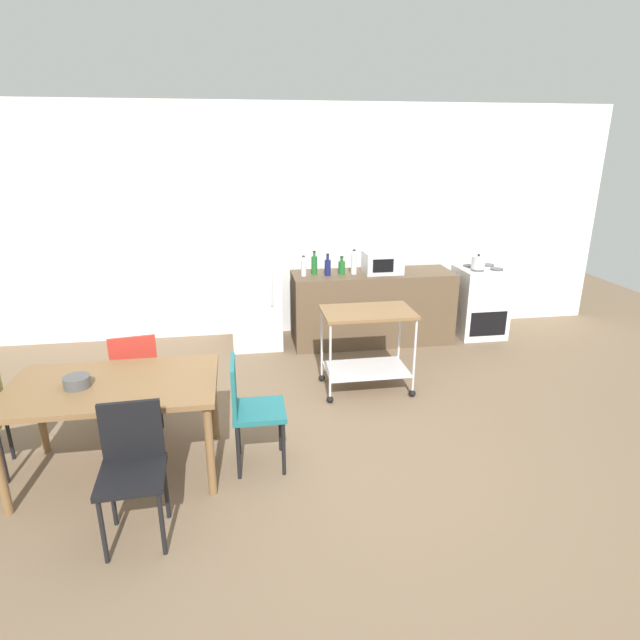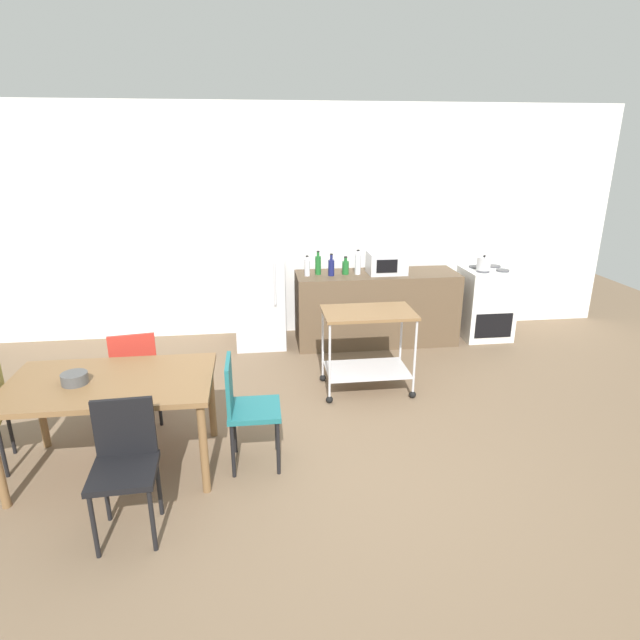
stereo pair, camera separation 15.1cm
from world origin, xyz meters
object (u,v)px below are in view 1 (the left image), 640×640
at_px(chair_teal, 250,406).
at_px(kitchen_cart, 367,337).
at_px(refrigerator, 255,285).
at_px(bottle_soda, 304,267).
at_px(bottle_sesame_oil, 328,267).
at_px(chair_black, 132,464).
at_px(fruit_bowl, 77,382).
at_px(bottle_hot_sauce, 354,263).
at_px(microwave, 383,263).
at_px(dining_table, 114,393).
at_px(stove_oven, 479,302).
at_px(bottle_sparkling_water, 342,267).
at_px(kettle, 478,262).
at_px(chair_red, 136,372).
at_px(bottle_vinegar, 314,265).

height_order(chair_teal, kitchen_cart, chair_teal).
height_order(refrigerator, bottle_soda, refrigerator).
relative_size(kitchen_cart, bottle_sesame_oil, 3.40).
height_order(chair_black, fruit_bowl, chair_black).
height_order(bottle_hot_sauce, microwave, bottle_hot_sauce).
relative_size(dining_table, microwave, 3.26).
bearing_deg(fruit_bowl, stove_oven, 30.09).
xyz_separation_m(dining_table, microwave, (2.70, 2.41, 0.36)).
xyz_separation_m(kitchen_cart, microwave, (0.51, 1.31, 0.46)).
distance_m(bottle_sparkling_water, kettle, 1.73).
bearing_deg(fruit_bowl, chair_black, -55.69).
height_order(chair_teal, kettle, kettle).
distance_m(chair_teal, microwave, 3.06).
xyz_separation_m(chair_red, stove_oven, (4.02, 1.75, -0.07)).
bearing_deg(refrigerator, bottle_hot_sauce, -5.92).
bearing_deg(bottle_vinegar, chair_teal, -109.03).
bearing_deg(bottle_soda, refrigerator, 168.00).
xyz_separation_m(chair_teal, fruit_bowl, (-1.22, 0.04, 0.27)).
height_order(kitchen_cart, kettle, kettle).
bearing_deg(kitchen_cart, bottle_vinegar, 103.64).
xyz_separation_m(refrigerator, bottle_sparkling_water, (1.05, -0.10, 0.21)).
bearing_deg(stove_oven, bottle_sesame_oil, -178.00).
bearing_deg(bottle_soda, microwave, -0.17).
height_order(bottle_soda, fruit_bowl, bottle_soda).
distance_m(dining_table, bottle_sesame_oil, 3.14).
bearing_deg(stove_oven, bottle_sparkling_water, -179.35).
bearing_deg(kettle, bottle_sesame_oil, 179.17).
bearing_deg(fruit_bowl, bottle_sesame_oil, 46.98).
bearing_deg(kettle, bottle_hot_sauce, 177.98).
height_order(chair_teal, refrigerator, refrigerator).
bearing_deg(bottle_vinegar, kitchen_cart, -76.36).
relative_size(stove_oven, bottle_sparkling_water, 4.21).
xyz_separation_m(stove_oven, refrigerator, (-2.90, 0.08, 0.32)).
bearing_deg(chair_red, bottle_hot_sauce, -152.22).
bearing_deg(microwave, kettle, -2.51).
bearing_deg(fruit_bowl, bottle_soda, 51.21).
distance_m(stove_oven, bottle_soda, 2.38).
bearing_deg(kettle, bottle_vinegar, 176.96).
xyz_separation_m(kitchen_cart, bottle_sesame_oil, (-0.18, 1.28, 0.43)).
height_order(chair_black, bottle_vinegar, bottle_vinegar).
height_order(chair_black, bottle_soda, bottle_soda).
height_order(stove_oven, fruit_bowl, stove_oven).
relative_size(kitchen_cart, fruit_bowl, 4.87).
height_order(bottle_vinegar, bottle_sesame_oil, bottle_vinegar).
relative_size(refrigerator, kettle, 6.47).
bearing_deg(chair_red, bottle_vinegar, -144.83).
height_order(bottle_soda, bottle_vinegar, bottle_vinegar).
height_order(bottle_sesame_oil, fruit_bowl, bottle_sesame_oil).
distance_m(dining_table, chair_red, 0.72).
height_order(chair_black, chair_teal, same).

